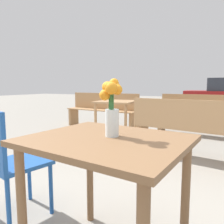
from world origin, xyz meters
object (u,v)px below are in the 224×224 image
object	(u,v)px
bench_near	(189,128)
table_back	(116,107)
flower_vase	(111,106)
cafe_chair	(8,158)
bench_middle	(103,108)
table_front	(107,160)
bench_far	(201,113)

from	to	relation	value
bench_near	table_back	distance (m)	1.59
flower_vase	table_back	bearing A→B (deg)	115.74
cafe_chair	bench_middle	distance (m)	3.82
table_front	bench_near	size ratio (longest dim) A/B	0.55
table_front	bench_far	world-z (taller)	bench_far
cafe_chair	bench_far	distance (m)	3.90
flower_vase	bench_far	xyz separation A→B (m)	(0.11, 3.78, -0.46)
flower_vase	bench_near	world-z (taller)	flower_vase
bench_near	table_back	size ratio (longest dim) A/B	1.93
bench_middle	cafe_chair	bearing A→B (deg)	-70.89
cafe_chair	bench_near	size ratio (longest dim) A/B	0.53
flower_vase	table_back	size ratio (longest dim) A/B	0.38
table_front	bench_near	xyz separation A→B (m)	(0.13, 2.09, -0.17)
bench_near	bench_middle	xyz separation A→B (m)	(-2.26, 1.57, 0.01)
table_back	bench_middle	bearing A→B (deg)	132.51
table_front	bench_middle	xyz separation A→B (m)	(-2.13, 3.66, -0.16)
cafe_chair	bench_middle	bearing A→B (deg)	109.11
flower_vase	bench_far	distance (m)	3.81
table_front	flower_vase	distance (m)	0.29
bench_far	table_front	bearing A→B (deg)	-91.85
bench_far	bench_near	bearing A→B (deg)	-89.66
flower_vase	cafe_chair	world-z (taller)	flower_vase
table_front	cafe_chair	bearing A→B (deg)	177.11
bench_middle	table_front	bearing A→B (deg)	-59.83
table_front	bench_middle	bearing A→B (deg)	120.17
cafe_chair	table_back	size ratio (longest dim) A/B	1.03
bench_far	flower_vase	bearing A→B (deg)	-91.71
cafe_chair	bench_middle	size ratio (longest dim) A/B	0.45
table_front	flower_vase	bearing A→B (deg)	73.49
flower_vase	bench_near	distance (m)	2.11
table_back	cafe_chair	bearing A→B (deg)	-81.06
flower_vase	bench_middle	bearing A→B (deg)	120.55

